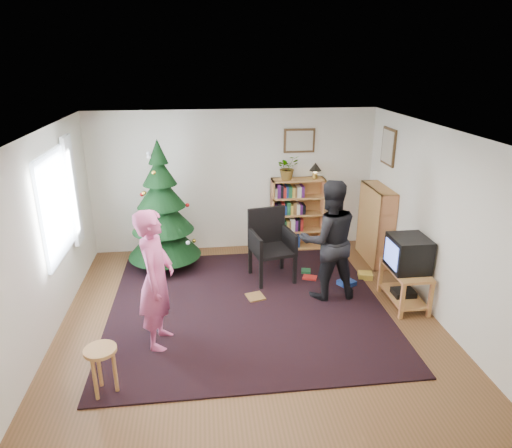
{
  "coord_description": "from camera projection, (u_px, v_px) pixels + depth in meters",
  "views": [
    {
      "loc": [
        -0.56,
        -5.33,
        3.34
      ],
      "look_at": [
        0.17,
        0.69,
        1.1
      ],
      "focal_mm": 32.0,
      "sensor_mm": 36.0,
      "label": 1
    }
  ],
  "objects": [
    {
      "name": "christmas_tree",
      "position": [
        162.0,
        217.0,
        7.35
      ],
      "size": [
        1.19,
        1.19,
        2.16
      ],
      "rotation": [
        0.0,
        0.0,
        -0.16
      ],
      "color": "#3F2816",
      "rests_on": "rug"
    },
    {
      "name": "picture_back",
      "position": [
        299.0,
        141.0,
        7.94
      ],
      "size": [
        0.55,
        0.03,
        0.42
      ],
      "color": "#4C3319",
      "rests_on": "wall_back"
    },
    {
      "name": "person_standing",
      "position": [
        156.0,
        280.0,
        5.35
      ],
      "size": [
        0.5,
        0.69,
        1.74
      ],
      "primitive_type": "imported",
      "rotation": [
        0.0,
        0.0,
        1.43
      ],
      "color": "#D2548B",
      "rests_on": "rug"
    },
    {
      "name": "wall_back",
      "position": [
        234.0,
        181.0,
        8.07
      ],
      "size": [
        5.0,
        0.02,
        2.5
      ],
      "primitive_type": "cube",
      "color": "silver",
      "rests_on": "floor"
    },
    {
      "name": "bookshelf_right",
      "position": [
        376.0,
        223.0,
        7.74
      ],
      "size": [
        0.3,
        0.95,
        1.3
      ],
      "rotation": [
        0.0,
        0.0,
        1.57
      ],
      "color": "#BA6F42",
      "rests_on": "floor"
    },
    {
      "name": "potted_plant",
      "position": [
        287.0,
        167.0,
        7.94
      ],
      "size": [
        0.47,
        0.44,
        0.42
      ],
      "primitive_type": "imported",
      "rotation": [
        0.0,
        0.0,
        0.36
      ],
      "color": "gray",
      "rests_on": "bookshelf_back"
    },
    {
      "name": "floor",
      "position": [
        250.0,
        318.0,
        6.18
      ],
      "size": [
        5.0,
        5.0,
        0.0
      ],
      "primitive_type": "plane",
      "color": "brown",
      "rests_on": "ground"
    },
    {
      "name": "picture_right",
      "position": [
        389.0,
        147.0,
        7.41
      ],
      "size": [
        0.03,
        0.5,
        0.6
      ],
      "color": "#4C3319",
      "rests_on": "wall_right"
    },
    {
      "name": "window_pane",
      "position": [
        56.0,
        206.0,
        5.94
      ],
      "size": [
        0.04,
        1.2,
        1.4
      ],
      "primitive_type": "cube",
      "color": "silver",
      "rests_on": "wall_left"
    },
    {
      "name": "armchair",
      "position": [
        271.0,
        241.0,
        7.16
      ],
      "size": [
        0.72,
        0.72,
        1.11
      ],
      "rotation": [
        0.0,
        0.0,
        0.2
      ],
      "color": "black",
      "rests_on": "rug"
    },
    {
      "name": "wall_front",
      "position": [
        284.0,
        352.0,
        3.42
      ],
      "size": [
        5.0,
        0.02,
        2.5
      ],
      "primitive_type": "cube",
      "color": "silver",
      "rests_on": "floor"
    },
    {
      "name": "ceiling",
      "position": [
        248.0,
        132.0,
        5.31
      ],
      "size": [
        5.0,
        5.0,
        0.0
      ],
      "primitive_type": "plane",
      "rotation": [
        3.14,
        0.0,
        0.0
      ],
      "color": "white",
      "rests_on": "wall_back"
    },
    {
      "name": "wall_left",
      "position": [
        42.0,
        241.0,
        5.46
      ],
      "size": [
        0.02,
        5.0,
        2.5
      ],
      "primitive_type": "cube",
      "color": "silver",
      "rests_on": "floor"
    },
    {
      "name": "bookshelf_back",
      "position": [
        297.0,
        213.0,
        8.25
      ],
      "size": [
        0.95,
        0.3,
        1.3
      ],
      "color": "#BA6F42",
      "rests_on": "floor"
    },
    {
      "name": "stool",
      "position": [
        101.0,
        359.0,
        4.65
      ],
      "size": [
        0.33,
        0.33,
        0.55
      ],
      "color": "#BA6F42",
      "rests_on": "floor"
    },
    {
      "name": "table_lamp",
      "position": [
        315.0,
        168.0,
        8.0
      ],
      "size": [
        0.21,
        0.21,
        0.28
      ],
      "color": "#A57F33",
      "rests_on": "bookshelf_back"
    },
    {
      "name": "wall_right",
      "position": [
        437.0,
        224.0,
        6.03
      ],
      "size": [
        0.02,
        5.0,
        2.5
      ],
      "primitive_type": "cube",
      "color": "silver",
      "rests_on": "floor"
    },
    {
      "name": "rug",
      "position": [
        247.0,
        306.0,
        6.45
      ],
      "size": [
        3.8,
        3.6,
        0.02
      ],
      "primitive_type": "cube",
      "color": "black",
      "rests_on": "floor"
    },
    {
      "name": "person_by_chair",
      "position": [
        329.0,
        240.0,
        6.46
      ],
      "size": [
        0.88,
        0.7,
        1.76
      ],
      "primitive_type": "imported",
      "rotation": [
        0.0,
        0.0,
        3.18
      ],
      "color": "black",
      "rests_on": "rug"
    },
    {
      "name": "floor_clutter",
      "position": [
        317.0,
        280.0,
        7.12
      ],
      "size": [
        2.02,
        0.93,
        0.08
      ],
      "color": "#A51E19",
      "rests_on": "rug"
    },
    {
      "name": "curtain",
      "position": [
        73.0,
        191.0,
        6.59
      ],
      "size": [
        0.06,
        0.35,
        1.6
      ],
      "primitive_type": "cube",
      "color": "silver",
      "rests_on": "wall_left"
    },
    {
      "name": "crt_tv",
      "position": [
        408.0,
        253.0,
        6.27
      ],
      "size": [
        0.5,
        0.54,
        0.47
      ],
      "color": "black",
      "rests_on": "tv_stand"
    },
    {
      "name": "tv_stand",
      "position": [
        405.0,
        283.0,
        6.43
      ],
      "size": [
        0.46,
        0.82,
        0.55
      ],
      "color": "#BA6F42",
      "rests_on": "floor"
    }
  ]
}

